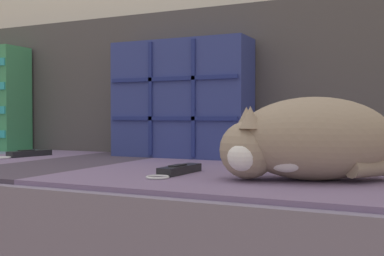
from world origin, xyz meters
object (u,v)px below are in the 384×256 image
at_px(sleeping_cat, 304,141).
at_px(game_remote_far, 178,170).
at_px(throw_pillow_quilted, 181,99).
at_px(game_remote_near, 28,154).
at_px(couch, 86,230).

relative_size(sleeping_cat, game_remote_far, 1.90).
relative_size(throw_pillow_quilted, game_remote_near, 2.23).
xyz_separation_m(sleeping_cat, game_remote_near, (-0.92, 0.20, -0.07)).
distance_m(couch, game_remote_near, 0.33).
bearing_deg(game_remote_near, couch, -7.76).
bearing_deg(throw_pillow_quilted, game_remote_near, -157.10).
xyz_separation_m(couch, game_remote_near, (-0.25, 0.03, 0.21)).
distance_m(sleeping_cat, game_remote_far, 0.28).
relative_size(throw_pillow_quilted, sleeping_cat, 1.23).
xyz_separation_m(couch, game_remote_far, (0.39, -0.18, 0.21)).
relative_size(couch, throw_pillow_quilted, 4.54).
relative_size(sleeping_cat, game_remote_near, 1.82).
height_order(couch, sleeping_cat, sleeping_cat).
height_order(couch, throw_pillow_quilted, throw_pillow_quilted).
xyz_separation_m(couch, sleeping_cat, (0.67, -0.17, 0.28)).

